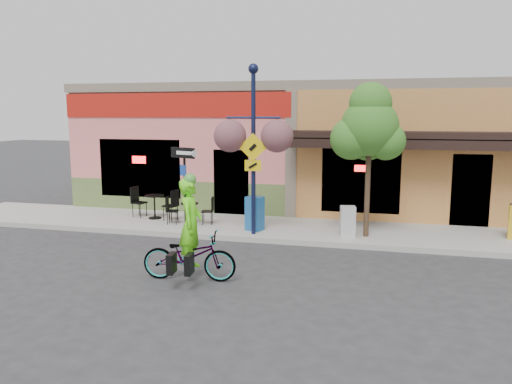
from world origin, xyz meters
TOP-DOWN VIEW (x-y plane):
  - ground at (0.00, 0.00)m, footprint 90.00×90.00m
  - sidewalk at (0.00, 2.00)m, footprint 24.00×3.00m
  - curb at (0.00, 0.55)m, footprint 24.00×0.12m
  - building at (0.00, 7.50)m, footprint 18.20×8.20m
  - bicycle at (-2.04, -2.79)m, footprint 2.05×0.90m
  - cyclist_rider at (-1.99, -2.79)m, footprint 0.53×0.74m
  - lamp_post at (-1.60, 0.90)m, footprint 1.55×0.78m
  - one_way_sign at (-3.62, 0.90)m, footprint 0.92×0.53m
  - cafe_set_left at (-5.17, 2.12)m, footprint 1.79×1.17m
  - cafe_set_right at (-3.77, 1.63)m, footprint 1.53×0.98m
  - newspaper_box_blue at (-1.67, 1.34)m, footprint 0.54×0.51m
  - newspaper_box_grey at (0.97, 1.19)m, footprint 0.45×0.42m
  - street_tree at (1.46, 1.38)m, footprint 2.15×2.15m

SIDE VIEW (x-z plane):
  - ground at x=0.00m, z-range 0.00..0.00m
  - sidewalk at x=0.00m, z-range 0.00..0.15m
  - curb at x=0.00m, z-range 0.00..0.15m
  - bicycle at x=-2.04m, z-range 0.00..1.04m
  - newspaper_box_grey at x=0.97m, z-range 0.15..0.99m
  - cafe_set_right at x=-3.77m, z-range 0.15..1.00m
  - newspaper_box_blue at x=-1.67m, z-range 0.15..1.13m
  - cafe_set_left at x=-5.17m, z-range 0.15..1.14m
  - cyclist_rider at x=-1.99m, z-range 0.00..1.91m
  - one_way_sign at x=-3.62m, z-range 0.15..2.53m
  - street_tree at x=1.46m, z-range 0.15..4.35m
  - building at x=0.00m, z-range 0.00..4.50m
  - lamp_post at x=-1.60m, z-range 0.15..4.80m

